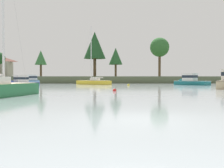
# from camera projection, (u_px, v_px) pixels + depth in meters

# --- Properties ---
(ground_plane) EXTENTS (400.00, 400.00, 0.00)m
(ground_plane) POSITION_uv_depth(u_px,v_px,m) (140.00, 119.00, 10.62)
(ground_plane) COLOR #939EA3
(far_shore_bank) EXTENTS (172.13, 42.34, 1.90)m
(far_shore_bank) POSITION_uv_depth(u_px,v_px,m) (109.00, 79.00, 94.20)
(far_shore_bank) COLOR #4C563D
(far_shore_bank) RESTS_ON ground
(cruiser_navy) EXTENTS (6.11, 6.36, 3.84)m
(cruiser_navy) POSITION_uv_depth(u_px,v_px,m) (19.00, 84.00, 51.50)
(cruiser_navy) COLOR navy
(cruiser_navy) RESTS_ON ground
(cruiser_teal) EXTENTS (7.33, 7.84, 4.87)m
(cruiser_teal) POSITION_uv_depth(u_px,v_px,m) (188.00, 82.00, 58.49)
(cruiser_teal) COLOR #196B70
(cruiser_teal) RESTS_ON ground
(cruiser_skyblue) EXTENTS (4.98, 8.15, 3.76)m
(cruiser_skyblue) POSITION_uv_depth(u_px,v_px,m) (32.00, 82.00, 64.08)
(cruiser_skyblue) COLOR #669ECC
(cruiser_skyblue) RESTS_ON ground
(sailboat_yellow) EXTENTS (8.15, 6.91, 13.92)m
(sailboat_yellow) POSITION_uv_depth(u_px,v_px,m) (94.00, 83.00, 62.29)
(sailboat_yellow) COLOR gold
(sailboat_yellow) RESTS_ON ground
(mooring_buoy_yellow) EXTENTS (0.47, 0.47, 0.52)m
(mooring_buoy_yellow) POSITION_uv_depth(u_px,v_px,m) (128.00, 85.00, 54.17)
(mooring_buoy_yellow) COLOR yellow
(mooring_buoy_yellow) RESTS_ON ground
(mooring_buoy_red) EXTENTS (0.43, 0.43, 0.48)m
(mooring_buoy_red) POSITION_uv_depth(u_px,v_px,m) (114.00, 90.00, 32.24)
(mooring_buoy_red) COLOR red
(mooring_buoy_red) RESTS_ON ground
(shore_tree_left) EXTENTS (3.48, 3.48, 7.73)m
(shore_tree_left) POSITION_uv_depth(u_px,v_px,m) (41.00, 58.00, 81.23)
(shore_tree_left) COLOR brown
(shore_tree_left) RESTS_ON far_shore_bank
(shore_tree_far_left) EXTENTS (4.04, 4.04, 8.46)m
(shore_tree_far_left) POSITION_uv_depth(u_px,v_px,m) (116.00, 56.00, 81.26)
(shore_tree_far_left) COLOR brown
(shore_tree_far_left) RESTS_ON far_shore_bank
(shore_tree_inland_a) EXTENTS (6.58, 6.58, 13.45)m
(shore_tree_inland_a) POSITION_uv_depth(u_px,v_px,m) (95.00, 45.00, 82.81)
(shore_tree_inland_a) COLOR brown
(shore_tree_inland_a) RESTS_ON far_shore_bank
(shore_tree_inland_b) EXTENTS (6.54, 6.54, 13.30)m
(shore_tree_inland_b) POSITION_uv_depth(u_px,v_px,m) (160.00, 48.00, 93.90)
(shore_tree_inland_b) COLOR brown
(shore_tree_inland_b) RESTS_ON far_shore_bank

